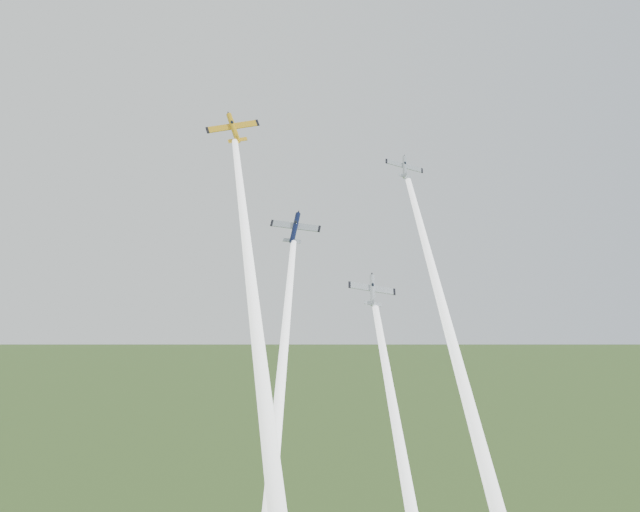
{
  "coord_description": "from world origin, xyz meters",
  "views": [
    {
      "loc": [
        -23.36,
        -126.07,
        89.42
      ],
      "look_at": [
        0.0,
        -6.0,
        92.0
      ],
      "focal_mm": 45.0,
      "sensor_mm": 36.0,
      "label": 1
    }
  ],
  "objects_px": {
    "plane_navy": "(295,228)",
    "plane_silver_right": "(405,167)",
    "plane_silver_low": "(372,290)",
    "plane_yellow": "(233,128)"
  },
  "relations": [
    {
      "from": "plane_silver_right",
      "to": "plane_silver_low",
      "type": "distance_m",
      "value": 27.77
    },
    {
      "from": "plane_yellow",
      "to": "plane_navy",
      "type": "relative_size",
      "value": 1.03
    },
    {
      "from": "plane_navy",
      "to": "plane_silver_low",
      "type": "distance_m",
      "value": 20.41
    },
    {
      "from": "plane_navy",
      "to": "plane_silver_low",
      "type": "bearing_deg",
      "value": -44.2
    },
    {
      "from": "plane_yellow",
      "to": "plane_silver_low",
      "type": "distance_m",
      "value": 34.47
    },
    {
      "from": "plane_navy",
      "to": "plane_silver_right",
      "type": "height_order",
      "value": "plane_silver_right"
    },
    {
      "from": "plane_silver_right",
      "to": "plane_silver_low",
      "type": "bearing_deg",
      "value": -120.92
    },
    {
      "from": "plane_yellow",
      "to": "plane_silver_low",
      "type": "relative_size",
      "value": 1.18
    },
    {
      "from": "plane_yellow",
      "to": "plane_silver_low",
      "type": "height_order",
      "value": "plane_yellow"
    },
    {
      "from": "plane_navy",
      "to": "plane_silver_right",
      "type": "distance_m",
      "value": 21.72
    }
  ]
}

